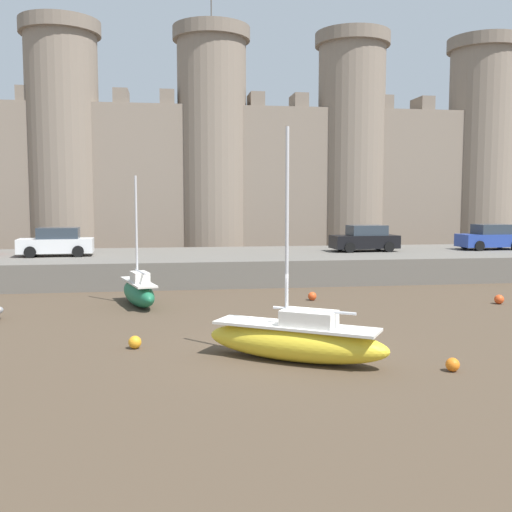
{
  "coord_description": "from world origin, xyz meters",
  "views": [
    {
      "loc": [
        -3.45,
        -17.65,
        4.62
      ],
      "look_at": [
        -0.22,
        4.54,
        2.5
      ],
      "focal_mm": 42.0,
      "sensor_mm": 36.0,
      "label": 1
    }
  ],
  "objects_px": {
    "sailboat_near_channel_left": "(296,340)",
    "mooring_buoy_mid_mud": "(135,342)",
    "mooring_buoy_near_channel": "(499,299)",
    "car_quay_centre_west": "(491,237)",
    "sailboat_midflat_centre": "(139,291)",
    "mooring_buoy_near_shore": "(453,365)",
    "car_quay_west": "(57,242)",
    "mooring_buoy_off_centre": "(312,296)",
    "car_quay_centre_east": "(365,239)"
  },
  "relations": [
    {
      "from": "car_quay_west",
      "to": "car_quay_centre_west",
      "type": "bearing_deg",
      "value": 1.38
    },
    {
      "from": "mooring_buoy_off_centre",
      "to": "car_quay_centre_east",
      "type": "bearing_deg",
      "value": 58.69
    },
    {
      "from": "sailboat_midflat_centre",
      "to": "sailboat_near_channel_left",
      "type": "relative_size",
      "value": 0.85
    },
    {
      "from": "sailboat_midflat_centre",
      "to": "mooring_buoy_mid_mud",
      "type": "relative_size",
      "value": 13.99
    },
    {
      "from": "sailboat_near_channel_left",
      "to": "mooring_buoy_near_shore",
      "type": "xyz_separation_m",
      "value": [
        3.95,
        -1.65,
        -0.44
      ]
    },
    {
      "from": "mooring_buoy_near_shore",
      "to": "car_quay_west",
      "type": "height_order",
      "value": "car_quay_west"
    },
    {
      "from": "mooring_buoy_near_shore",
      "to": "car_quay_west",
      "type": "bearing_deg",
      "value": 124.27
    },
    {
      "from": "mooring_buoy_off_centre",
      "to": "car_quay_centre_east",
      "type": "xyz_separation_m",
      "value": [
        5.56,
        9.14,
        2.0
      ]
    },
    {
      "from": "sailboat_near_channel_left",
      "to": "mooring_buoy_off_centre",
      "type": "relative_size",
      "value": 16.97
    },
    {
      "from": "mooring_buoy_off_centre",
      "to": "sailboat_midflat_centre",
      "type": "bearing_deg",
      "value": -178.3
    },
    {
      "from": "sailboat_midflat_centre",
      "to": "car_quay_centre_west",
      "type": "relative_size",
      "value": 1.35
    },
    {
      "from": "sailboat_midflat_centre",
      "to": "car_quay_west",
      "type": "xyz_separation_m",
      "value": [
        -4.97,
        8.82,
        1.56
      ]
    },
    {
      "from": "mooring_buoy_near_channel",
      "to": "mooring_buoy_near_shore",
      "type": "xyz_separation_m",
      "value": [
        -6.95,
        -9.57,
        -0.02
      ]
    },
    {
      "from": "mooring_buoy_near_channel",
      "to": "car_quay_centre_west",
      "type": "relative_size",
      "value": 0.1
    },
    {
      "from": "car_quay_west",
      "to": "mooring_buoy_mid_mud",
      "type": "bearing_deg",
      "value": -72.47
    },
    {
      "from": "mooring_buoy_near_shore",
      "to": "car_quay_west",
      "type": "relative_size",
      "value": 0.09
    },
    {
      "from": "sailboat_midflat_centre",
      "to": "car_quay_centre_east",
      "type": "height_order",
      "value": "sailboat_midflat_centre"
    },
    {
      "from": "sailboat_near_channel_left",
      "to": "mooring_buoy_near_channel",
      "type": "relative_size",
      "value": 15.93
    },
    {
      "from": "sailboat_near_channel_left",
      "to": "car_quay_centre_east",
      "type": "xyz_separation_m",
      "value": [
        8.48,
        19.2,
        1.57
      ]
    },
    {
      "from": "sailboat_midflat_centre",
      "to": "mooring_buoy_near_channel",
      "type": "xyz_separation_m",
      "value": [
        15.81,
        -1.91,
        -0.43
      ]
    },
    {
      "from": "sailboat_midflat_centre",
      "to": "mooring_buoy_off_centre",
      "type": "height_order",
      "value": "sailboat_midflat_centre"
    },
    {
      "from": "sailboat_midflat_centre",
      "to": "sailboat_near_channel_left",
      "type": "distance_m",
      "value": 10.98
    },
    {
      "from": "sailboat_midflat_centre",
      "to": "car_quay_west",
      "type": "bearing_deg",
      "value": 119.41
    },
    {
      "from": "mooring_buoy_near_shore",
      "to": "car_quay_centre_west",
      "type": "distance_m",
      "value": 24.71
    },
    {
      "from": "sailboat_midflat_centre",
      "to": "car_quay_centre_east",
      "type": "relative_size",
      "value": 1.35
    },
    {
      "from": "sailboat_midflat_centre",
      "to": "car_quay_west",
      "type": "relative_size",
      "value": 1.35
    },
    {
      "from": "mooring_buoy_mid_mud",
      "to": "mooring_buoy_near_channel",
      "type": "distance_m",
      "value": 16.61
    },
    {
      "from": "car_quay_centre_west",
      "to": "car_quay_west",
      "type": "relative_size",
      "value": 1.0
    },
    {
      "from": "car_quay_west",
      "to": "car_quay_centre_east",
      "type": "distance_m",
      "value": 18.37
    },
    {
      "from": "sailboat_near_channel_left",
      "to": "mooring_buoy_mid_mud",
      "type": "height_order",
      "value": "sailboat_near_channel_left"
    },
    {
      "from": "sailboat_near_channel_left",
      "to": "car_quay_centre_east",
      "type": "bearing_deg",
      "value": 66.17
    },
    {
      "from": "mooring_buoy_off_centre",
      "to": "car_quay_centre_east",
      "type": "relative_size",
      "value": 0.09
    },
    {
      "from": "sailboat_midflat_centre",
      "to": "mooring_buoy_off_centre",
      "type": "bearing_deg",
      "value": 1.7
    },
    {
      "from": "sailboat_midflat_centre",
      "to": "mooring_buoy_near_shore",
      "type": "distance_m",
      "value": 14.5
    },
    {
      "from": "sailboat_midflat_centre",
      "to": "mooring_buoy_near_shore",
      "type": "relative_size",
      "value": 15.07
    },
    {
      "from": "sailboat_near_channel_left",
      "to": "mooring_buoy_near_shore",
      "type": "height_order",
      "value": "sailboat_near_channel_left"
    },
    {
      "from": "mooring_buoy_near_channel",
      "to": "car_quay_centre_west",
      "type": "bearing_deg",
      "value": 62.18
    },
    {
      "from": "sailboat_near_channel_left",
      "to": "car_quay_centre_east",
      "type": "height_order",
      "value": "sailboat_near_channel_left"
    },
    {
      "from": "mooring_buoy_near_channel",
      "to": "sailboat_midflat_centre",
      "type": "bearing_deg",
      "value": 173.13
    },
    {
      "from": "sailboat_near_channel_left",
      "to": "mooring_buoy_near_channel",
      "type": "distance_m",
      "value": 13.48
    },
    {
      "from": "mooring_buoy_near_channel",
      "to": "car_quay_centre_east",
      "type": "distance_m",
      "value": 11.71
    },
    {
      "from": "sailboat_midflat_centre",
      "to": "sailboat_near_channel_left",
      "type": "height_order",
      "value": "sailboat_near_channel_left"
    },
    {
      "from": "sailboat_midflat_centre",
      "to": "mooring_buoy_off_centre",
      "type": "relative_size",
      "value": 14.42
    },
    {
      "from": "car_quay_centre_west",
      "to": "car_quay_west",
      "type": "height_order",
      "value": "same"
    },
    {
      "from": "mooring_buoy_near_channel",
      "to": "sailboat_near_channel_left",
      "type": "bearing_deg",
      "value": -144.0
    },
    {
      "from": "mooring_buoy_off_centre",
      "to": "mooring_buoy_near_channel",
      "type": "bearing_deg",
      "value": -15.0
    },
    {
      "from": "car_quay_centre_west",
      "to": "mooring_buoy_off_centre",
      "type": "bearing_deg",
      "value": -146.55
    },
    {
      "from": "mooring_buoy_off_centre",
      "to": "mooring_buoy_near_shore",
      "type": "bearing_deg",
      "value": -84.97
    },
    {
      "from": "mooring_buoy_off_centre",
      "to": "mooring_buoy_near_shore",
      "type": "height_order",
      "value": "mooring_buoy_off_centre"
    },
    {
      "from": "mooring_buoy_mid_mud",
      "to": "mooring_buoy_near_channel",
      "type": "xyz_separation_m",
      "value": [
        15.56,
        5.8,
        0.01
      ]
    }
  ]
}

